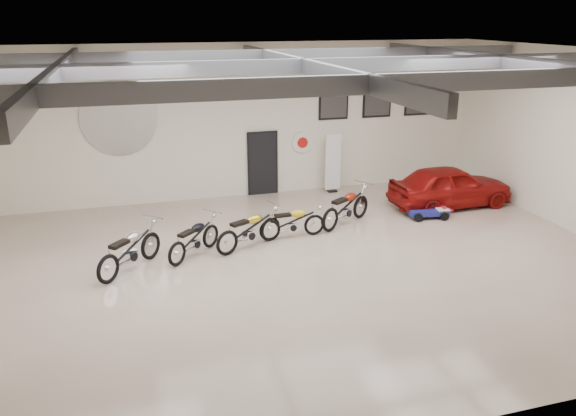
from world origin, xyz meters
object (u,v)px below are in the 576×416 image
object	(u,v)px
motorcycle_silver	(130,249)
motorcycle_black	(194,238)
motorcycle_gold	(249,229)
go_kart	(432,210)
motorcycle_red	(346,206)
motorcycle_yellow	(292,221)
vintage_car	(450,186)
banner_stand	(333,164)

from	to	relation	value
motorcycle_silver	motorcycle_black	world-z (taller)	motorcycle_silver
motorcycle_gold	go_kart	xyz separation A→B (m)	(5.78, 0.70, -0.27)
motorcycle_silver	motorcycle_red	world-z (taller)	motorcycle_red
motorcycle_yellow	vintage_car	distance (m)	5.71
motorcycle_gold	motorcycle_yellow	size ratio (longest dim) A/B	1.12
motorcycle_silver	go_kart	bearing A→B (deg)	-39.83
motorcycle_yellow	go_kart	size ratio (longest dim) A/B	1.27
banner_stand	motorcycle_silver	world-z (taller)	banner_stand
banner_stand	motorcycle_silver	xyz separation A→B (m)	(-6.85, -4.58, -0.43)
motorcycle_gold	go_kart	world-z (taller)	motorcycle_gold
motorcycle_red	vintage_car	distance (m)	3.84
motorcycle_black	motorcycle_yellow	distance (m)	2.77
motorcycle_red	go_kart	xyz separation A→B (m)	(2.71, -0.21, -0.30)
banner_stand	motorcycle_black	size ratio (longest dim) A/B	1.03
motorcycle_black	motorcycle_red	xyz separation A→B (m)	(4.52, 1.04, 0.06)
motorcycle_gold	motorcycle_red	size ratio (longest dim) A/B	0.95
motorcycle_yellow	go_kart	xyz separation A→B (m)	(4.50, 0.35, -0.22)
motorcycle_yellow	banner_stand	bearing A→B (deg)	52.62
motorcycle_black	motorcycle_red	size ratio (longest dim) A/B	0.89
motorcycle_black	vintage_car	world-z (taller)	vintage_car
motorcycle_black	motorcycle_gold	xyz separation A→B (m)	(1.45, 0.13, 0.04)
banner_stand	go_kart	world-z (taller)	banner_stand
motorcycle_red	motorcycle_black	bearing A→B (deg)	160.46
vintage_car	motorcycle_yellow	bearing A→B (deg)	99.92
motorcycle_yellow	vintage_car	size ratio (longest dim) A/B	0.47
motorcycle_silver	go_kart	distance (m)	8.90
go_kart	motorcycle_red	bearing A→B (deg)	-176.51
motorcycle_red	vintage_car	bearing A→B (deg)	-23.18
go_kart	vintage_car	world-z (taller)	vintage_car
motorcycle_black	go_kart	xyz separation A→B (m)	(7.23, 0.83, -0.24)
motorcycle_yellow	go_kart	distance (m)	4.52
banner_stand	go_kart	bearing A→B (deg)	-58.60
banner_stand	motorcycle_red	size ratio (longest dim) A/B	0.92
motorcycle_silver	motorcycle_yellow	xyz separation A→B (m)	(4.30, 0.90, -0.08)
banner_stand	motorcycle_red	xyz separation A→B (m)	(-0.76, -3.12, -0.43)
motorcycle_red	motorcycle_gold	bearing A→B (deg)	163.97
motorcycle_silver	motorcycle_yellow	distance (m)	4.39
banner_stand	motorcycle_gold	size ratio (longest dim) A/B	0.96
motorcycle_yellow	motorcycle_red	bearing A→B (deg)	14.59
motorcycle_yellow	motorcycle_red	distance (m)	1.88
motorcycle_silver	motorcycle_black	bearing A→B (deg)	-32.96
motorcycle_red	motorcycle_silver	bearing A→B (deg)	160.98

